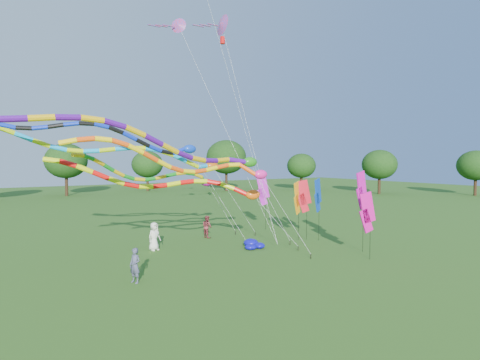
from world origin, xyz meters
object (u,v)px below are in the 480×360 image
person_a (154,236)px  person_c (207,227)px  tube_kite_orange (198,164)px  person_b (135,265)px  tube_kite_red (183,184)px  blue_nylon_heap (254,245)px

person_a → person_c: 5.30m
person_a → person_c: size_ratio=1.09×
tube_kite_orange → person_a: size_ratio=7.33×
person_a → person_b: person_a is taller
person_a → person_b: 7.02m
tube_kite_red → tube_kite_orange: 4.27m
person_b → tube_kite_red: bearing=102.2°
tube_kite_orange → person_b: 5.88m
tube_kite_red → person_c: (4.16, 4.82, -3.65)m
person_c → blue_nylon_heap: bearing=-177.9°
blue_nylon_heap → tube_kite_red: bearing=177.2°
tube_kite_orange → person_b: bearing=170.9°
blue_nylon_heap → person_c: 5.18m
tube_kite_red → person_a: size_ratio=7.72×
person_c → tube_kite_orange: bearing=142.0°
blue_nylon_heap → tube_kite_orange: bearing=-148.3°
person_c → person_a: bearing=103.3°
tube_kite_red → person_a: tube_kite_red is taller
tube_kite_red → person_c: 7.34m
person_a → person_c: person_a is taller
person_b → person_c: size_ratio=1.01×
person_a → tube_kite_orange: bearing=-110.7°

